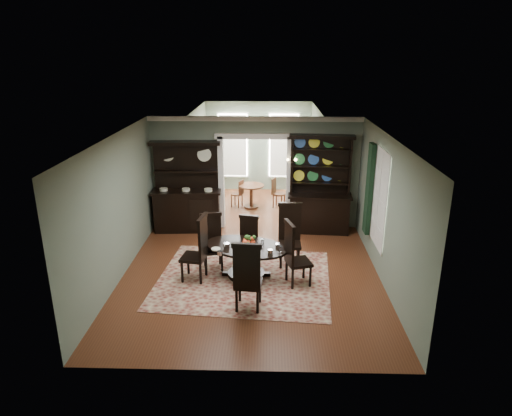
{
  "coord_description": "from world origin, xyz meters",
  "views": [
    {
      "loc": [
        0.37,
        -8.7,
        4.6
      ],
      "look_at": [
        0.1,
        0.6,
        1.36
      ],
      "focal_mm": 32.0,
      "sensor_mm": 36.0,
      "label": 1
    }
  ],
  "objects_px": {
    "sideboard": "(187,200)",
    "welsh_dresser": "(320,198)",
    "parlor_table": "(251,193)",
    "dining_table": "(246,255)"
  },
  "relations": [
    {
      "from": "dining_table",
      "to": "parlor_table",
      "type": "distance_m",
      "value": 4.48
    },
    {
      "from": "dining_table",
      "to": "welsh_dresser",
      "type": "bearing_deg",
      "value": 75.35
    },
    {
      "from": "dining_table",
      "to": "welsh_dresser",
      "type": "relative_size",
      "value": 0.82
    },
    {
      "from": "sideboard",
      "to": "parlor_table",
      "type": "height_order",
      "value": "sideboard"
    },
    {
      "from": "welsh_dresser",
      "to": "parlor_table",
      "type": "bearing_deg",
      "value": 139.69
    },
    {
      "from": "parlor_table",
      "to": "welsh_dresser",
      "type": "bearing_deg",
      "value": -44.33
    },
    {
      "from": "dining_table",
      "to": "sideboard",
      "type": "distance_m",
      "value": 3.17
    },
    {
      "from": "sideboard",
      "to": "welsh_dresser",
      "type": "xyz_separation_m",
      "value": [
        3.5,
        -0.0,
        0.1
      ]
    },
    {
      "from": "dining_table",
      "to": "sideboard",
      "type": "height_order",
      "value": "sideboard"
    },
    {
      "from": "sideboard",
      "to": "parlor_table",
      "type": "xyz_separation_m",
      "value": [
        1.63,
        1.83,
        -0.36
      ]
    }
  ]
}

